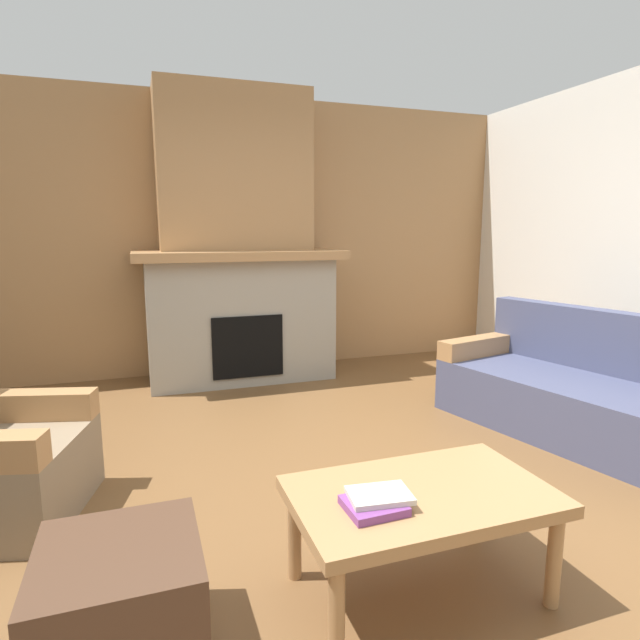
# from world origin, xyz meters

# --- Properties ---
(ground) EXTENTS (9.00, 9.00, 0.00)m
(ground) POSITION_xyz_m (0.00, 0.00, 0.00)
(ground) COLOR brown
(wall_back_wood_panel) EXTENTS (6.00, 0.12, 2.70)m
(wall_back_wood_panel) POSITION_xyz_m (0.00, 3.00, 1.35)
(wall_back_wood_panel) COLOR #A87A4C
(wall_back_wood_panel) RESTS_ON ground
(fireplace) EXTENTS (1.90, 0.82, 2.70)m
(fireplace) POSITION_xyz_m (0.00, 2.62, 1.16)
(fireplace) COLOR gray
(fireplace) RESTS_ON ground
(couch) EXTENTS (1.23, 1.94, 0.85)m
(couch) POSITION_xyz_m (1.99, 0.44, 0.29)
(couch) COLOR #474C6B
(couch) RESTS_ON ground
(coffee_table) EXTENTS (1.00, 0.60, 0.43)m
(coffee_table) POSITION_xyz_m (0.09, -0.67, 0.38)
(coffee_table) COLOR #A87A4C
(coffee_table) RESTS_ON ground
(ottoman) EXTENTS (0.52, 0.52, 0.40)m
(ottoman) POSITION_xyz_m (-1.01, -0.64, 0.20)
(ottoman) COLOR #4C3323
(ottoman) RESTS_ON ground
(book_stack_near_edge) EXTENTS (0.26, 0.20, 0.05)m
(book_stack_near_edge) POSITION_xyz_m (-0.13, -0.74, 0.46)
(book_stack_near_edge) COLOR #7A3D84
(book_stack_near_edge) RESTS_ON coffee_table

